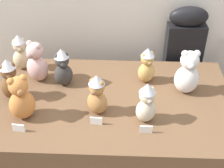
{
  "coord_description": "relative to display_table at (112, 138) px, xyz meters",
  "views": [
    {
      "loc": [
        0.06,
        -1.29,
        1.98
      ],
      "look_at": [
        0.0,
        0.25,
        0.82
      ],
      "focal_mm": 51.41,
      "sensor_mm": 36.0,
      "label": 1
    }
  ],
  "objects": [
    {
      "name": "instrument_case",
      "position": [
        0.52,
        0.58,
        0.19
      ],
      "size": [
        0.29,
        0.14,
        1.08
      ],
      "rotation": [
        0.0,
        0.0,
        0.06
      ],
      "color": "black",
      "rests_on": "ground_plane"
    },
    {
      "name": "teddy_bear_snow",
      "position": [
        0.47,
        0.1,
        0.49
      ],
      "size": [
        0.16,
        0.14,
        0.3
      ],
      "rotation": [
        0.0,
        0.0,
        0.07
      ],
      "color": "white",
      "rests_on": "display_table"
    },
    {
      "name": "name_card_front_left",
      "position": [
        0.2,
        -0.28,
        0.38
      ],
      "size": [
        0.07,
        0.01,
        0.05
      ],
      "primitive_type": "cube",
      "rotation": [
        0.0,
        0.0,
        -0.0
      ],
      "color": "white",
      "rests_on": "display_table"
    },
    {
      "name": "teddy_bear_blush",
      "position": [
        -0.5,
        0.19,
        0.48
      ],
      "size": [
        0.19,
        0.18,
        0.29
      ],
      "rotation": [
        0.0,
        0.0,
        -0.45
      ],
      "color": "beige",
      "rests_on": "display_table"
    },
    {
      "name": "teddy_bear_caramel",
      "position": [
        -0.08,
        -0.12,
        0.48
      ],
      "size": [
        0.15,
        0.14,
        0.27
      ],
      "rotation": [
        0.0,
        0.0,
        -0.4
      ],
      "color": "#B27A42",
      "rests_on": "display_table"
    },
    {
      "name": "display_table",
      "position": [
        0.0,
        0.0,
        0.0
      ],
      "size": [
        1.51,
        0.9,
        0.7
      ],
      "primitive_type": "cube",
      "color": "brown",
      "rests_on": "ground_plane"
    },
    {
      "name": "name_card_front_middle",
      "position": [
        -0.08,
        -0.22,
        0.38
      ],
      "size": [
        0.07,
        0.01,
        0.05
      ],
      "primitive_type": "cube",
      "rotation": [
        0.0,
        0.0,
        -0.09
      ],
      "color": "white",
      "rests_on": "display_table"
    },
    {
      "name": "teddy_bear_chestnut",
      "position": [
        -0.62,
        -0.0,
        0.49
      ],
      "size": [
        0.16,
        0.15,
        0.28
      ],
      "rotation": [
        0.0,
        0.0,
        0.43
      ],
      "color": "brown",
      "rests_on": "display_table"
    },
    {
      "name": "teddy_bear_honey",
      "position": [
        0.22,
        0.2,
        0.47
      ],
      "size": [
        0.15,
        0.14,
        0.26
      ],
      "rotation": [
        0.0,
        0.0,
        0.48
      ],
      "color": "tan",
      "rests_on": "display_table"
    },
    {
      "name": "teddy_bear_sand",
      "position": [
        -0.65,
        0.33,
        0.48
      ],
      "size": [
        0.15,
        0.14,
        0.26
      ],
      "rotation": [
        0.0,
        0.0,
        0.42
      ],
      "color": "#CCB78E",
      "rests_on": "display_table"
    },
    {
      "name": "name_card_front_right",
      "position": [
        -0.5,
        -0.3,
        0.38
      ],
      "size": [
        0.07,
        0.02,
        0.05
      ],
      "primitive_type": "cube",
      "rotation": [
        0.0,
        0.0,
        -0.11
      ],
      "color": "white",
      "rests_on": "display_table"
    },
    {
      "name": "teddy_bear_charcoal",
      "position": [
        -0.32,
        0.15,
        0.48
      ],
      "size": [
        0.15,
        0.14,
        0.27
      ],
      "rotation": [
        0.0,
        0.0,
        0.36
      ],
      "color": "#383533",
      "rests_on": "display_table"
    },
    {
      "name": "teddy_bear_cream",
      "position": [
        0.2,
        -0.18,
        0.48
      ],
      "size": [
        0.15,
        0.14,
        0.26
      ],
      "rotation": [
        0.0,
        0.0,
        0.44
      ],
      "color": "beige",
      "rests_on": "display_table"
    },
    {
      "name": "teddy_bear_ginger",
      "position": [
        -0.5,
        -0.18,
        0.48
      ],
      "size": [
        0.19,
        0.18,
        0.29
      ],
      "rotation": [
        0.0,
        0.0,
        0.54
      ],
      "color": "#D17F3D",
      "rests_on": "display_table"
    }
  ]
}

